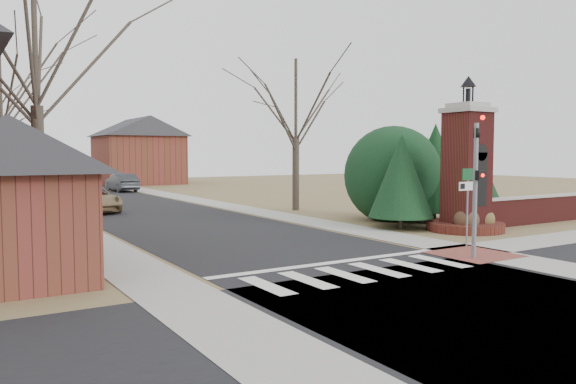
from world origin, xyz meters
TOP-DOWN VIEW (x-y plane):
  - ground at (0.00, 0.00)m, footprint 120.00×120.00m
  - main_street at (0.00, 22.00)m, footprint 8.00×70.00m
  - cross_street at (0.00, -3.00)m, footprint 120.00×8.00m
  - crosswalk_zone at (0.00, 0.80)m, footprint 8.00×2.20m
  - stop_bar at (0.00, 2.30)m, footprint 8.00×0.35m
  - sidewalk_right_main at (5.20, 22.00)m, footprint 2.00×60.00m
  - sidewalk_left at (-5.20, 22.00)m, footprint 2.00×60.00m
  - curb_apron at (4.80, 1.00)m, footprint 2.40×2.40m
  - traffic_signal_pole at (4.30, 0.57)m, footprint 0.28×0.41m
  - sign_post at (5.59, 1.99)m, footprint 0.90×0.07m
  - brick_gate_monument at (9.00, 4.99)m, footprint 3.20×3.20m
  - brick_garden_wall at (13.50, 5.00)m, footprint 7.50×0.50m
  - garage_left at (-8.52, 4.49)m, footprint 4.80×4.80m
  - house_distant_right at (7.99, 47.99)m, footprint 8.80×8.80m
  - evergreen_near at (7.20, 7.00)m, footprint 2.80×2.80m
  - evergreen_mid at (10.50, 8.20)m, footprint 3.40×3.40m
  - evergreen_far at (12.50, 7.20)m, footprint 2.40×2.40m
  - evergreen_mass at (9.00, 9.50)m, footprint 4.80×4.80m
  - bare_tree_0 at (-7.00, 9.00)m, footprint 8.05×8.05m
  - bare_tree_3 at (7.50, 16.00)m, footprint 7.00×7.00m
  - pickup_truck at (-2.72, 21.11)m, footprint 2.52×5.16m
  - distant_car at (3.26, 36.97)m, footprint 1.79×4.69m
  - dry_shrub_left at (8.60, 4.60)m, footprint 1.04×1.04m
  - dry_shrub_right at (9.64, 4.60)m, footprint 0.95×0.95m

SIDE VIEW (x-z plane):
  - ground at x=0.00m, z-range 0.00..0.00m
  - main_street at x=0.00m, z-range 0.00..0.01m
  - cross_street at x=0.00m, z-range 0.00..0.01m
  - crosswalk_zone at x=0.00m, z-range 0.00..0.02m
  - stop_bar at x=0.00m, z-range 0.00..0.02m
  - sidewalk_right_main at x=5.20m, z-range 0.00..0.02m
  - sidewalk_left at x=-5.20m, z-range 0.00..0.02m
  - curb_apron at x=4.80m, z-range 0.00..0.02m
  - dry_shrub_right at x=9.64m, z-range 0.00..0.95m
  - dry_shrub_left at x=8.60m, z-range 0.00..1.04m
  - brick_garden_wall at x=13.50m, z-range 0.01..1.31m
  - pickup_truck at x=-2.72m, z-range 0.00..1.41m
  - distant_car at x=3.26m, z-range 0.00..1.53m
  - evergreen_far at x=12.50m, z-range 0.25..3.55m
  - sign_post at x=5.59m, z-range 0.57..3.32m
  - brick_gate_monument at x=9.00m, z-range -1.07..5.40m
  - garage_left at x=-8.52m, z-range 0.09..4.38m
  - evergreen_near at x=7.20m, z-range 0.25..4.35m
  - evergreen_mass at x=9.00m, z-range 0.00..4.80m
  - traffic_signal_pole at x=4.30m, z-range 0.34..4.84m
  - evergreen_mid at x=10.50m, z-range 0.25..4.95m
  - house_distant_right at x=7.99m, z-range 0.00..7.30m
  - bare_tree_3 at x=7.50m, z-range 1.84..11.54m
  - bare_tree_0 at x=-7.00m, z-range 2.12..13.27m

